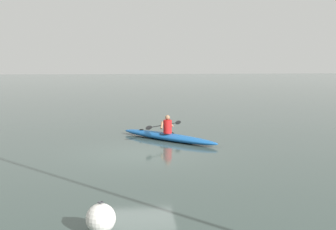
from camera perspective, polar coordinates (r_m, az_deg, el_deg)
The scene contains 4 objects.
ground_plane at distance 15.97m, azimuth -3.66°, elevation -5.17°, with size 160.00×160.00×0.00m, color #384742.
kayak at distance 18.62m, azimuth -0.04°, elevation -2.85°, with size 4.11×4.15×0.30m.
kayaker at distance 18.56m, azimuth -0.11°, elevation -1.38°, with size 1.68×1.66×0.78m.
mooring_buoy_orange_mid at distance 9.07m, azimuth -8.79°, elevation -13.23°, with size 0.61×0.61×0.65m.
Camera 1 is at (0.39, 15.58, 3.50)m, focal length 46.55 mm.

